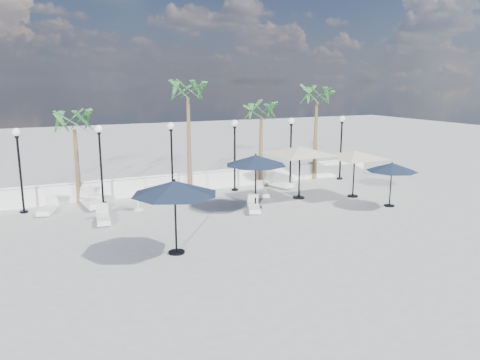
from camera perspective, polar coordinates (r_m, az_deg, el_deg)
name	(u,v)px	position (r m, az deg, el deg)	size (l,w,h in m)	color
ground	(222,233)	(18.46, -2.23, -6.48)	(100.00, 100.00, 0.00)	#A1A29C
balustrade	(167,184)	(25.19, -8.86, -0.51)	(26.00, 0.30, 1.01)	white
lamppost_1	(19,158)	(22.92, -25.35, 2.40)	(0.36, 0.36, 3.84)	black
lamppost_2	(100,153)	(23.15, -16.68, 3.13)	(0.36, 0.36, 3.84)	black
lamppost_3	(172,149)	(23.89, -8.34, 3.77)	(0.36, 0.36, 3.84)	black
lamppost_4	(235,145)	(25.10, -0.65, 4.28)	(0.36, 0.36, 3.84)	black
lamppost_5	(291,142)	(26.72, 6.22, 4.68)	(0.36, 0.36, 3.84)	black
lamppost_6	(341,138)	(28.68, 12.25, 4.97)	(0.36, 0.36, 3.84)	black
palm_1	(74,126)	(23.67, -19.55, 6.22)	(2.60, 2.60, 4.70)	brown
palm_2	(188,95)	(24.79, -6.37, 10.20)	(2.60, 2.60, 6.10)	brown
palm_3	(261,116)	(26.54, 2.59, 7.85)	(2.60, 2.60, 4.90)	brown
palm_4	(317,100)	(28.40, 9.34, 9.54)	(2.60, 2.60, 5.70)	brown
lounger_0	(48,208)	(22.85, -22.38, -3.20)	(1.08, 1.86, 0.66)	white
lounger_1	(92,201)	(23.23, -17.65, -2.51)	(0.91, 2.15, 0.78)	white
lounger_2	(103,218)	(20.56, -16.34, -4.43)	(0.72, 1.72, 0.63)	white
lounger_3	(254,207)	(21.44, 1.71, -3.29)	(1.08, 1.69, 0.61)	white
lounger_4	(262,192)	(24.28, 2.66, -1.45)	(1.06, 1.83, 0.65)	white
lounger_5	(154,196)	(23.77, -10.45, -1.95)	(0.78, 1.72, 0.62)	white
lounger_6	(278,183)	(26.38, 4.65, -0.33)	(1.12, 2.06, 0.74)	white
side_table_0	(94,200)	(23.20, -17.33, -2.29)	(0.59, 0.59, 0.58)	white
side_table_1	(138,203)	(22.13, -12.31, -2.77)	(0.55, 0.55, 0.53)	white
side_table_2	(255,197)	(22.65, 1.80, -2.11)	(0.58, 0.58, 0.56)	white
parasol_navy_left	(175,188)	(15.88, -7.97, -0.97)	(2.98, 2.98, 2.63)	black
parasol_navy_mid	(256,160)	(21.57, 1.93, 2.41)	(2.87, 2.87, 2.58)	black
parasol_navy_right	(392,167)	(23.04, 18.03, 1.48)	(2.40, 2.40, 2.15)	black
parasol_cream_sq_a	(300,147)	(23.55, 7.33, 4.06)	(5.82, 5.82, 2.86)	black
parasol_cream_sq_b	(355,151)	(24.41, 13.84, 3.46)	(5.15, 5.15, 2.58)	black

